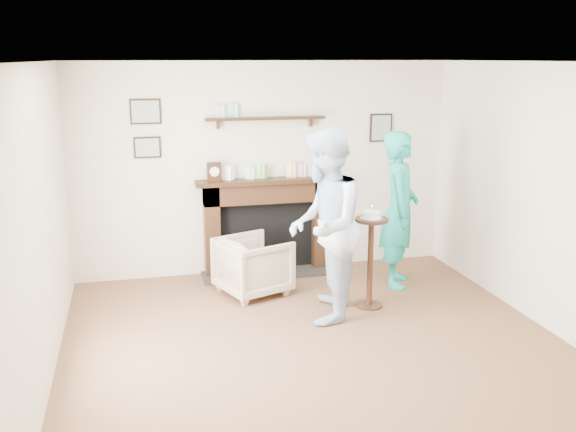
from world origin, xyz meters
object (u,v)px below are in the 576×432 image
Objects in this scene: pedestal_table at (371,245)px; armchair at (254,293)px; man at (323,317)px; woman at (396,284)px.

armchair is at bearing 148.70° from pedestal_table.
man is 1.74× the size of pedestal_table.
pedestal_table is (-0.55, -0.57, 0.67)m from woman.
woman is (1.10, 0.74, 0.00)m from man.
man is 0.89m from pedestal_table.
pedestal_table reaches higher than armchair.
man reaches higher than armchair.
pedestal_table is (0.55, 0.17, 0.67)m from man.
pedestal_table reaches higher than man.
pedestal_table reaches higher than woman.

